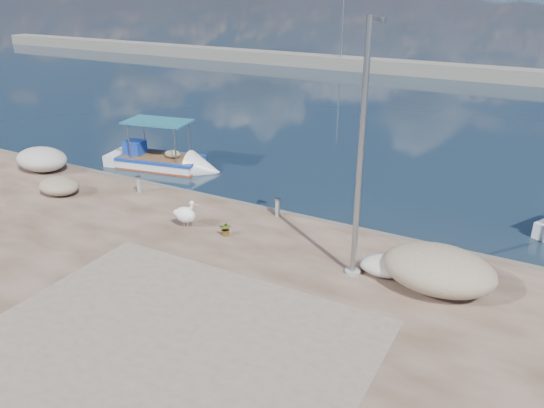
{
  "coord_description": "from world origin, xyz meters",
  "views": [
    {
      "loc": [
        7.85,
        -10.59,
        8.27
      ],
      "look_at": [
        0.0,
        3.8,
        1.3
      ],
      "focal_mm": 35.0,
      "sensor_mm": 36.0,
      "label": 1
    }
  ],
  "objects": [
    {
      "name": "quay_patch",
      "position": [
        1.0,
        -3.0,
        0.5
      ],
      "size": [
        9.0,
        7.0,
        0.01
      ],
      "primitive_type": "cube",
      "color": "gray",
      "rests_on": "quay"
    },
    {
      "name": "net_pile_d",
      "position": [
        4.32,
        2.5,
        0.76
      ],
      "size": [
        1.39,
        1.05,
        0.52
      ],
      "primitive_type": "ellipsoid",
      "color": "beige",
      "rests_on": "quay"
    },
    {
      "name": "boat_left",
      "position": [
        -8.32,
        7.9,
        0.21
      ],
      "size": [
        5.68,
        2.73,
        2.62
      ],
      "rotation": [
        0.0,
        0.0,
        0.18
      ],
      "color": "white",
      "rests_on": "ground"
    },
    {
      "name": "lamp_post",
      "position": [
        3.56,
        2.13,
        3.8
      ],
      "size": [
        0.44,
        0.96,
        7.0
      ],
      "color": "gray",
      "rests_on": "quay"
    },
    {
      "name": "ground",
      "position": [
        0.0,
        0.0,
        0.0
      ],
      "size": [
        1400.0,
        1400.0,
        0.0
      ],
      "primitive_type": "plane",
      "color": "#162635",
      "rests_on": "ground"
    },
    {
      "name": "pelican",
      "position": [
        -2.51,
        2.31,
        0.97
      ],
      "size": [
        1.04,
        0.6,
        0.99
      ],
      "rotation": [
        0.0,
        0.0,
        0.19
      ],
      "color": "tan",
      "rests_on": "quay"
    },
    {
      "name": "bollard_far",
      "position": [
        -6.09,
        3.99,
        0.86
      ],
      "size": [
        0.22,
        0.22,
        0.66
      ],
      "color": "gray",
      "rests_on": "quay"
    },
    {
      "name": "potted_plant",
      "position": [
        -0.96,
        2.41,
        0.74
      ],
      "size": [
        0.52,
        0.48,
        0.49
      ],
      "primitive_type": "imported",
      "rotation": [
        0.0,
        0.0,
        0.26
      ],
      "color": "#33722D",
      "rests_on": "quay"
    },
    {
      "name": "net_pile_a",
      "position": [
        -11.61,
        3.99,
        1.0
      ],
      "size": [
        2.45,
        1.78,
        1.0
      ],
      "primitive_type": "ellipsoid",
      "color": "beige",
      "rests_on": "quay"
    },
    {
      "name": "net_pile_c",
      "position": [
        5.85,
        2.43,
        1.09
      ],
      "size": [
        3.01,
        2.15,
        1.18
      ],
      "primitive_type": "ellipsoid",
      "color": "#C0A78E",
      "rests_on": "quay"
    },
    {
      "name": "bollard_near",
      "position": [
        -0.21,
        4.6,
        0.86
      ],
      "size": [
        0.22,
        0.22,
        0.67
      ],
      "color": "gray",
      "rests_on": "quay"
    },
    {
      "name": "breakwater",
      "position": [
        -0.0,
        40.0,
        0.6
      ],
      "size": [
        120.0,
        2.2,
        7.5
      ],
      "color": "gray",
      "rests_on": "ground"
    },
    {
      "name": "net_pile_b",
      "position": [
        -8.7,
        2.36,
        0.83
      ],
      "size": [
        1.7,
        1.32,
        0.66
      ],
      "primitive_type": "ellipsoid",
      "color": "#C0A78E",
      "rests_on": "quay"
    }
  ]
}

